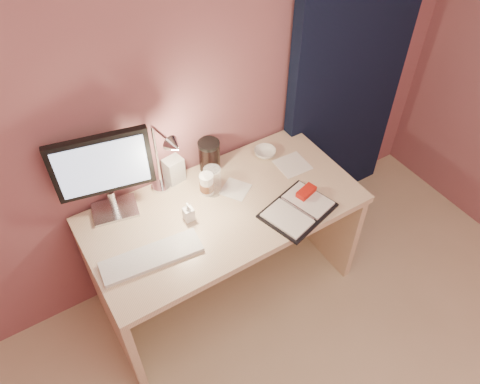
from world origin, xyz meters
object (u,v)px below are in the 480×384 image
monitor (104,169)px  bowl (265,152)px  coffee_cup (207,185)px  product_box (174,170)px  clear_cup (213,181)px  lotion_bottle (188,212)px  keyboard (152,257)px  desk (218,227)px  dark_jar (209,157)px  desk_lamp (161,162)px  planner (299,208)px

monitor → bowl: (0.88, -0.05, -0.27)m
coffee_cup → product_box: product_box is taller
clear_cup → bowl: 0.41m
coffee_cup → bowl: coffee_cup is taller
bowl → lotion_bottle: (-0.59, -0.20, 0.03)m
bowl → product_box: (-0.52, 0.09, 0.05)m
keyboard → lotion_bottle: bearing=31.0°
keyboard → product_box: size_ratio=3.25×
clear_cup → bowl: clear_cup is taller
clear_cup → bowl: (0.39, 0.10, -0.06)m
monitor → lotion_bottle: 0.44m
desk → dark_jar: 0.39m
coffee_cup → desk_lamp: size_ratio=0.28×
keyboard → product_box: product_box is taller
bowl → product_box: product_box is taller
planner → desk: bearing=121.7°
keyboard → bowl: bowl is taller
planner → desk_lamp: size_ratio=0.93×
monitor → keyboard: size_ratio=1.03×
keyboard → clear_cup: 0.51m
planner → clear_cup: bearing=115.9°
dark_jar → desk_lamp: size_ratio=0.37×
lotion_bottle → bowl: bearing=18.6°
planner → bowl: size_ratio=3.26×
product_box → dark_jar: bearing=-15.1°
coffee_cup → desk_lamp: 0.30m
desk → coffee_cup: coffee_cup is taller
keyboard → coffee_cup: coffee_cup is taller
planner → coffee_cup: coffee_cup is taller
lotion_bottle → dark_jar: (0.27, 0.27, 0.03)m
dark_jar → coffee_cup: bearing=-124.0°
keyboard → bowl: 0.90m
monitor → bowl: size_ratio=3.92×
keyboard → desk: bearing=26.9°
monitor → dark_jar: bearing=14.4°
keyboard → planner: planner is taller
keyboard → monitor: bearing=101.3°
coffee_cup → clear_cup: size_ratio=0.78×
clear_cup → desk: bearing=-101.1°
desk → lotion_bottle: (-0.18, -0.05, 0.28)m
product_box → desk_lamp: 0.25m
product_box → lotion_bottle: bearing=-112.8°
keyboard → product_box: (0.32, 0.41, 0.06)m
clear_cup → lotion_bottle: 0.22m
monitor → planner: size_ratio=1.20×
planner → clear_cup: clear_cup is taller
coffee_cup → product_box: 0.20m
monitor → bowl: bearing=8.8°
desk → bowl: size_ratio=11.40×
coffee_cup → dark_jar: 0.19m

